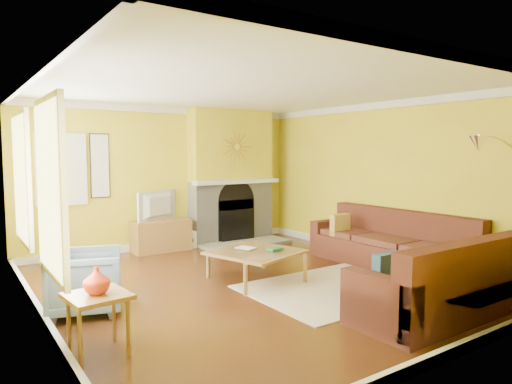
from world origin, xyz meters
TOP-DOWN VIEW (x-y plane):
  - floor at (0.00, 0.00)m, footprint 5.50×6.00m
  - ceiling at (0.00, 0.00)m, footprint 5.50×6.00m
  - wall_back at (0.00, 3.01)m, footprint 5.50×0.02m
  - wall_front at (0.00, -3.01)m, footprint 5.50×0.02m
  - wall_left at (-2.76, 0.00)m, footprint 0.02×6.00m
  - wall_right at (2.76, 0.00)m, footprint 0.02×6.00m
  - baseboard at (0.00, 0.00)m, footprint 5.50×6.00m
  - crown_molding at (0.00, 0.00)m, footprint 5.50×6.00m
  - window_left_near at (-2.72, 1.30)m, footprint 0.06×1.22m
  - window_left_far at (-2.72, -0.60)m, footprint 0.06×1.22m
  - window_back at (-1.90, 2.96)m, footprint 0.82×0.06m
  - wall_art at (-1.25, 2.97)m, footprint 0.34×0.04m
  - fireplace at (1.35, 2.80)m, footprint 1.80×0.40m
  - mantel at (1.35, 2.56)m, footprint 1.92×0.22m
  - hearth at (1.35, 2.25)m, footprint 1.80×0.70m
  - sunburst at (1.35, 2.57)m, footprint 0.70×0.04m
  - rug at (0.81, -0.87)m, footprint 2.40×1.80m
  - sectional_sofa at (1.34, -0.90)m, footprint 2.83×3.60m
  - coffee_table at (0.11, 0.08)m, footprint 1.38×1.38m
  - media_console at (-0.24, 2.70)m, footprint 1.05×0.47m
  - tv at (-0.24, 2.70)m, footprint 0.91×0.49m
  - subwoofer at (0.25, 2.70)m, footprint 0.33×0.33m
  - armchair at (-2.24, 0.10)m, footprint 1.00×0.99m
  - side_table at (-2.44, -1.11)m, footprint 0.57×0.57m
  - vase at (-2.44, -1.11)m, footprint 0.27×0.27m
  - book at (-0.06, 0.19)m, footprint 0.28×0.32m
  - arc_lamp at (1.38, -2.80)m, footprint 1.28×0.36m

SIDE VIEW (x-z plane):
  - floor at x=0.00m, z-range -0.02..0.00m
  - rug at x=0.81m, z-range 0.00..0.02m
  - hearth at x=1.35m, z-range 0.00..0.06m
  - baseboard at x=0.00m, z-range 0.00..0.12m
  - subwoofer at x=0.25m, z-range 0.00..0.33m
  - coffee_table at x=0.11m, z-range 0.00..0.44m
  - side_table at x=-2.44m, z-range 0.00..0.57m
  - media_console at x=-0.24m, z-range 0.00..0.58m
  - armchair at x=-2.24m, z-range 0.00..0.73m
  - sectional_sofa at x=1.34m, z-range 0.00..0.90m
  - book at x=-0.06m, z-range 0.44..0.47m
  - vase at x=-2.44m, z-range 0.57..0.82m
  - tv at x=-0.24m, z-range 0.58..1.12m
  - arc_lamp at x=1.38m, z-range 0.00..1.99m
  - mantel at x=1.35m, z-range 1.21..1.29m
  - wall_back at x=0.00m, z-range 0.00..2.70m
  - wall_front at x=0.00m, z-range 0.00..2.70m
  - wall_left at x=-2.76m, z-range 0.00..2.70m
  - wall_right at x=2.76m, z-range 0.00..2.70m
  - fireplace at x=1.35m, z-range 0.00..2.70m
  - window_left_near at x=-2.72m, z-range 0.64..2.36m
  - window_left_far at x=-2.72m, z-range 0.64..2.36m
  - window_back at x=-1.90m, z-range 0.94..2.16m
  - wall_art at x=-1.25m, z-range 1.03..2.17m
  - sunburst at x=1.35m, z-range 1.60..2.30m
  - crown_molding at x=0.00m, z-range 2.58..2.70m
  - ceiling at x=0.00m, z-range 2.70..2.72m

